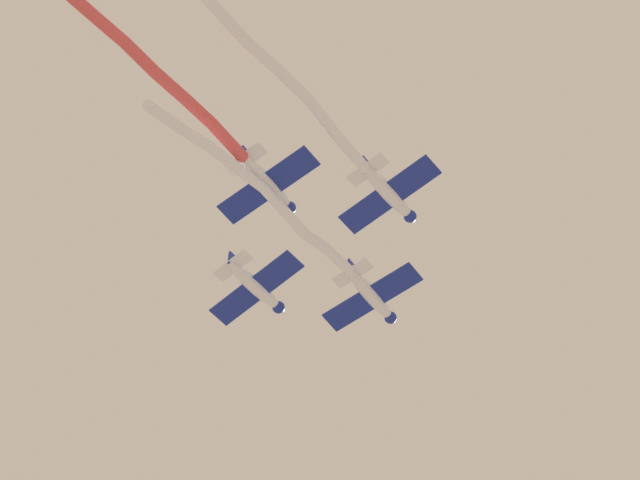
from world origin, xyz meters
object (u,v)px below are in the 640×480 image
(airplane_left_wing, at_px, (256,287))
(airplane_slot, at_px, (268,184))
(airplane_right_wing, at_px, (389,193))
(airplane_lead, at_px, (372,296))

(airplane_left_wing, height_order, airplane_slot, airplane_slot)
(airplane_left_wing, xyz_separation_m, airplane_right_wing, (-10.38, -6.59, 0.70))
(airplane_right_wing, xyz_separation_m, airplane_slot, (1.90, 8.49, -0.50))
(airplane_lead, xyz_separation_m, airplane_right_wing, (-8.49, 1.89, 0.30))
(airplane_lead, distance_m, airplane_right_wing, 8.71)
(airplane_left_wing, distance_m, airplane_slot, 8.69)
(airplane_slot, bearing_deg, airplane_left_wing, 44.92)
(airplane_lead, relative_size, airplane_left_wing, 0.97)
(airplane_slot, bearing_deg, airplane_lead, -0.02)
(airplane_right_wing, relative_size, airplane_slot, 1.01)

